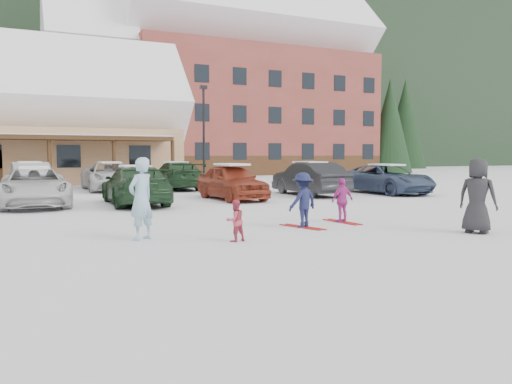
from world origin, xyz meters
name	(u,v)px	position (x,y,z in m)	size (l,w,h in m)	color
ground	(262,240)	(0.00, 0.00, 0.00)	(160.00, 160.00, 0.00)	white
forested_hillside	(53,56)	(0.00, 85.00, 19.00)	(300.00, 70.00, 38.00)	black
alpine_hotel	(229,89)	(14.27, 38.00, 8.63)	(31.48, 14.01, 21.48)	brown
lamp_post	(204,128)	(6.45, 23.09, 3.74)	(0.50, 0.25, 6.67)	black
conifer_1	(390,113)	(30.00, 32.00, 6.26)	(4.84, 4.84, 11.22)	black
conifer_3	(137,124)	(6.00, 44.00, 5.12)	(3.96, 3.96, 9.18)	black
conifer_4	(344,120)	(34.00, 46.00, 6.54)	(5.06, 5.06, 11.73)	black
adult_skier	(141,199)	(-2.48, 1.11, 0.93)	(0.68, 0.44, 1.85)	#91B6CB
toddler_red	(235,221)	(-0.65, 0.03, 0.46)	(0.45, 0.35, 0.93)	#B7394B
child_navy	(303,200)	(1.75, 1.24, 0.72)	(0.94, 0.54, 1.45)	#161A3D
skis_child_navy	(302,227)	(1.75, 1.24, 0.01)	(0.20, 1.40, 0.03)	#B41B19
child_magenta	(342,200)	(3.27, 1.63, 0.63)	(0.74, 0.31, 1.26)	#C13194
skis_child_magenta	(342,222)	(3.27, 1.63, 0.01)	(0.20, 1.40, 0.03)	#B41B19
bystander_dark	(478,196)	(5.15, -1.34, 0.92)	(0.90, 0.58, 1.84)	black
parked_car_2	(35,187)	(-4.55, 10.05, 0.72)	(2.40, 5.20, 1.44)	silver
parked_car_3	(135,185)	(-1.03, 9.14, 0.74)	(2.07, 5.09, 1.48)	#1F3C22
parked_car_4	(232,182)	(3.12, 9.62, 0.75)	(1.78, 4.42, 1.51)	#953620
parked_car_5	(310,179)	(7.25, 10.10, 0.78)	(1.66, 4.75, 1.56)	black
parked_car_6	(386,179)	(11.24, 9.48, 0.71)	(2.36, 5.12, 1.42)	#354462
parked_car_9	(30,178)	(-4.67, 17.16, 0.77)	(1.63, 4.67, 1.54)	#A7A8AB
parked_car_10	(110,176)	(-0.79, 17.24, 0.75)	(2.50, 5.41, 1.50)	silver
parked_car_11	(176,176)	(2.63, 16.60, 0.75)	(2.10, 5.18, 1.50)	#1B371E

